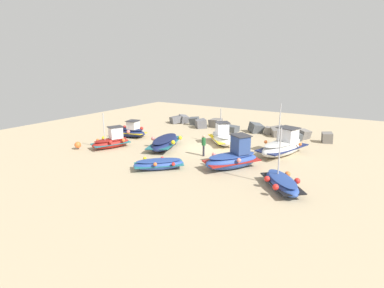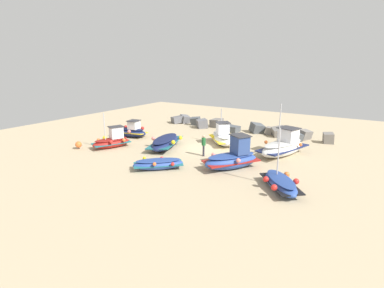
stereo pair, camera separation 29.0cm
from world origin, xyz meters
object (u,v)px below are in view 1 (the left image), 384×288
object	(u,v)px
fishing_boat_1	(283,146)
fishing_boat_6	(159,164)
fishing_boat_4	(282,183)
mooring_buoy_0	(78,145)
fishing_boat_2	(165,142)
fishing_boat_5	(129,131)
person_walking	(204,144)
fishing_boat_7	(222,137)
mooring_buoy_1	(104,138)
fishing_boat_0	(233,158)
fishing_boat_3	(112,141)

from	to	relation	value
fishing_boat_1	fishing_boat_6	distance (m)	10.23
fishing_boat_1	fishing_boat_6	xyz separation A→B (m)	(-6.32, -8.04, -0.34)
fishing_boat_4	mooring_buoy_0	size ratio (longest dim) A/B	5.43
fishing_boat_2	fishing_boat_6	world-z (taller)	fishing_boat_2
fishing_boat_2	fishing_boat_6	distance (m)	5.48
fishing_boat_5	person_walking	xyz separation A→B (m)	(9.38, -1.55, 0.40)
fishing_boat_5	fishing_boat_7	xyz separation A→B (m)	(8.94, 2.48, 0.08)
fishing_boat_4	fishing_boat_6	bearing A→B (deg)	-122.24
fishing_boat_4	mooring_buoy_1	size ratio (longest dim) A/B	7.12
fishing_boat_0	fishing_boat_7	bearing A→B (deg)	66.57
fishing_boat_4	fishing_boat_7	distance (m)	10.57
mooring_buoy_0	mooring_buoy_1	size ratio (longest dim) A/B	1.31
fishing_boat_0	mooring_buoy_0	bearing A→B (deg)	134.26
fishing_boat_5	fishing_boat_6	xyz separation A→B (m)	(8.32, -5.94, -0.19)
fishing_boat_2	person_walking	xyz separation A→B (m)	(4.00, -0.24, 0.48)
fishing_boat_0	fishing_boat_3	world-z (taller)	fishing_boat_3
fishing_boat_5	mooring_buoy_1	world-z (taller)	fishing_boat_5
fishing_boat_2	mooring_buoy_1	distance (m)	6.29
fishing_boat_2	fishing_boat_5	distance (m)	5.54
fishing_boat_0	fishing_boat_1	size ratio (longest dim) A/B	0.81
mooring_buoy_0	mooring_buoy_1	bearing A→B (deg)	92.53
fishing_boat_7	fishing_boat_0	bearing A→B (deg)	-9.60
fishing_boat_4	fishing_boat_1	bearing A→B (deg)	155.78
fishing_boat_6	person_walking	world-z (taller)	person_walking
fishing_boat_5	mooring_buoy_0	size ratio (longest dim) A/B	5.66
fishing_boat_1	fishing_boat_3	xyz separation A→B (m)	(-13.23, -5.80, -0.14)
fishing_boat_5	mooring_buoy_0	xyz separation A→B (m)	(-0.64, -5.64, -0.19)
person_walking	mooring_buoy_1	xyz separation A→B (m)	(-10.15, -1.07, -0.66)
fishing_boat_0	fishing_boat_4	distance (m)	4.43
fishing_boat_1	fishing_boat_4	distance (m)	7.21
fishing_boat_1	fishing_boat_3	size ratio (longest dim) A/B	1.48
fishing_boat_2	fishing_boat_4	size ratio (longest dim) A/B	1.41
fishing_boat_2	fishing_boat_7	xyz separation A→B (m)	(3.56, 3.79, 0.17)
fishing_boat_2	fishing_boat_7	world-z (taller)	fishing_boat_7
fishing_boat_4	fishing_boat_6	world-z (taller)	fishing_boat_4
fishing_boat_0	fishing_boat_2	bearing A→B (deg)	109.95
fishing_boat_5	fishing_boat_0	bearing A→B (deg)	-23.63
fishing_boat_2	fishing_boat_7	distance (m)	5.21
fishing_boat_6	person_walking	bearing A→B (deg)	-147.40
mooring_buoy_1	fishing_boat_3	bearing A→B (deg)	-26.33
fishing_boat_3	fishing_boat_5	size ratio (longest dim) A/B	0.94
fishing_boat_3	fishing_boat_7	world-z (taller)	fishing_boat_7
fishing_boat_7	mooring_buoy_1	xyz separation A→B (m)	(-9.71, -5.10, -0.34)
fishing_boat_3	mooring_buoy_1	world-z (taller)	fishing_boat_3
fishing_boat_3	mooring_buoy_0	distance (m)	2.82
fishing_boat_1	fishing_boat_2	world-z (taller)	fishing_boat_1
fishing_boat_5	mooring_buoy_1	xyz separation A→B (m)	(-0.77, -2.62, -0.26)
fishing_boat_7	mooring_buoy_0	bearing A→B (deg)	-93.12
fishing_boat_4	fishing_boat_3	bearing A→B (deg)	-134.12
fishing_boat_3	mooring_buoy_1	xyz separation A→B (m)	(-2.18, 1.08, -0.27)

